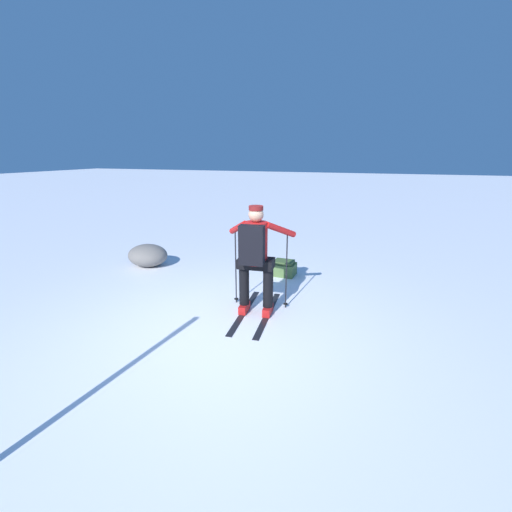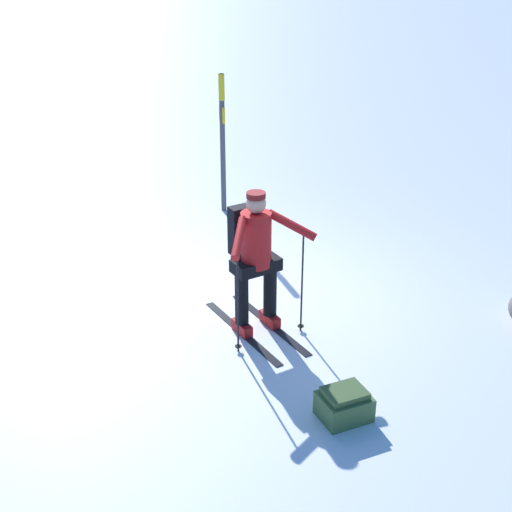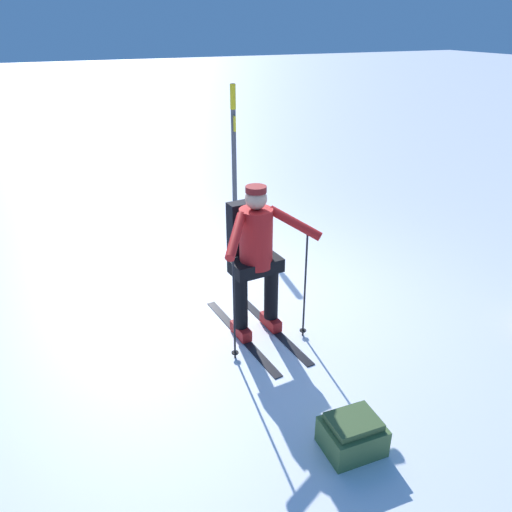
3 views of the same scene
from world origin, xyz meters
TOP-DOWN VIEW (x-y plane):
  - ground_plane at (0.00, 0.00)m, footprint 80.00×80.00m
  - skier at (0.29, 0.63)m, footprint 1.05×1.59m
  - dropped_backpack at (0.24, 2.43)m, footprint 0.46×0.38m
  - trail_marker at (-0.83, -2.81)m, footprint 0.09×0.24m

SIDE VIEW (x-z plane):
  - ground_plane at x=0.00m, z-range 0.00..0.00m
  - dropped_backpack at x=0.24m, z-range -0.01..0.29m
  - skier at x=0.29m, z-range 0.12..1.75m
  - trail_marker at x=-0.83m, z-range 0.19..2.33m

